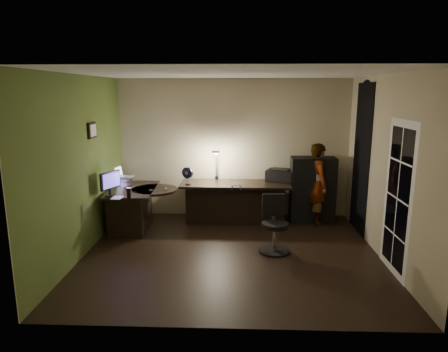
{
  "coord_description": "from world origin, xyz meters",
  "views": [
    {
      "loc": [
        0.11,
        -5.78,
        2.45
      ],
      "look_at": [
        -0.15,
        1.05,
        1.0
      ],
      "focal_mm": 32.0,
      "sensor_mm": 36.0,
      "label": 1
    }
  ],
  "objects_px": {
    "monitor": "(110,187)",
    "person": "(318,184)",
    "office_chair": "(275,225)",
    "desk_right": "(235,203)",
    "cabinet": "(312,190)",
    "desk_left": "(133,209)"
  },
  "relations": [
    {
      "from": "desk_left",
      "to": "office_chair",
      "type": "distance_m",
      "value": 2.65
    },
    {
      "from": "cabinet",
      "to": "office_chair",
      "type": "xyz_separation_m",
      "value": [
        -0.84,
        -1.54,
        -0.18
      ]
    },
    {
      "from": "person",
      "to": "monitor",
      "type": "bearing_deg",
      "value": 91.61
    },
    {
      "from": "desk_right",
      "to": "person",
      "type": "height_order",
      "value": "person"
    },
    {
      "from": "desk_left",
      "to": "person",
      "type": "relative_size",
      "value": 0.86
    },
    {
      "from": "cabinet",
      "to": "monitor",
      "type": "xyz_separation_m",
      "value": [
        -3.54,
        -1.1,
        0.28
      ]
    },
    {
      "from": "office_chair",
      "to": "person",
      "type": "distance_m",
      "value": 1.71
    },
    {
      "from": "desk_left",
      "to": "cabinet",
      "type": "bearing_deg",
      "value": 7.04
    },
    {
      "from": "monitor",
      "to": "office_chair",
      "type": "xyz_separation_m",
      "value": [
        2.7,
        -0.44,
        -0.46
      ]
    },
    {
      "from": "desk_right",
      "to": "person",
      "type": "xyz_separation_m",
      "value": [
        1.53,
        0.0,
        0.38
      ]
    },
    {
      "from": "desk_right",
      "to": "cabinet",
      "type": "distance_m",
      "value": 1.49
    },
    {
      "from": "monitor",
      "to": "office_chair",
      "type": "bearing_deg",
      "value": 14.26
    },
    {
      "from": "desk_right",
      "to": "monitor",
      "type": "xyz_separation_m",
      "value": [
        -2.07,
        -0.97,
        0.52
      ]
    },
    {
      "from": "desk_left",
      "to": "office_chair",
      "type": "xyz_separation_m",
      "value": [
        2.47,
        -0.96,
        0.06
      ]
    },
    {
      "from": "monitor",
      "to": "person",
      "type": "xyz_separation_m",
      "value": [
        3.6,
        0.97,
        -0.14
      ]
    },
    {
      "from": "desk_left",
      "to": "person",
      "type": "height_order",
      "value": "person"
    },
    {
      "from": "cabinet",
      "to": "monitor",
      "type": "relative_size",
      "value": 2.76
    },
    {
      "from": "office_chair",
      "to": "monitor",
      "type": "bearing_deg",
      "value": 167.18
    },
    {
      "from": "office_chair",
      "to": "person",
      "type": "bearing_deg",
      "value": 53.87
    },
    {
      "from": "cabinet",
      "to": "desk_right",
      "type": "bearing_deg",
      "value": -174.17
    },
    {
      "from": "monitor",
      "to": "person",
      "type": "height_order",
      "value": "person"
    },
    {
      "from": "desk_right",
      "to": "cabinet",
      "type": "relative_size",
      "value": 1.65
    }
  ]
}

